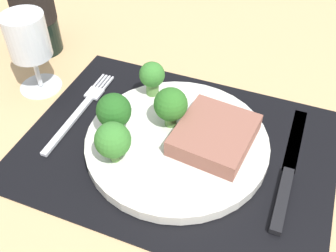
% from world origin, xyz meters
% --- Properties ---
extents(ground_plane, '(1.40, 1.10, 0.03)m').
position_xyz_m(ground_plane, '(0.00, 0.00, -0.01)').
color(ground_plane, tan).
extents(placemat, '(0.43, 0.32, 0.00)m').
position_xyz_m(placemat, '(0.00, 0.00, 0.00)').
color(placemat, black).
rests_on(placemat, ground_plane).
extents(plate, '(0.25, 0.25, 0.02)m').
position_xyz_m(plate, '(0.00, 0.00, 0.01)').
color(plate, silver).
rests_on(plate, placemat).
extents(steak, '(0.11, 0.12, 0.03)m').
position_xyz_m(steak, '(0.05, 0.01, 0.03)').
color(steak, '#8C5647').
rests_on(steak, plate).
extents(broccoli_near_steak, '(0.05, 0.05, 0.06)m').
position_xyz_m(broccoli_near_steak, '(-0.06, -0.07, 0.06)').
color(broccoli_near_steak, '#5B8942').
rests_on(broccoli_near_steak, plate).
extents(broccoli_front_edge, '(0.05, 0.05, 0.06)m').
position_xyz_m(broccoli_front_edge, '(-0.08, -0.02, 0.06)').
color(broccoli_front_edge, '#5B8942').
rests_on(broccoli_front_edge, plate).
extents(broccoli_center, '(0.04, 0.04, 0.06)m').
position_xyz_m(broccoli_center, '(-0.07, 0.08, 0.05)').
color(broccoli_center, '#5B8942').
rests_on(broccoli_center, plate).
extents(broccoli_near_fork, '(0.05, 0.05, 0.06)m').
position_xyz_m(broccoli_near_fork, '(-0.02, 0.02, 0.06)').
color(broccoli_near_fork, '#5B8942').
rests_on(broccoli_near_fork, plate).
extents(fork, '(0.02, 0.19, 0.01)m').
position_xyz_m(fork, '(-0.16, 0.01, 0.01)').
color(fork, silver).
rests_on(fork, placemat).
extents(knife, '(0.02, 0.23, 0.01)m').
position_xyz_m(knife, '(0.15, 0.01, 0.01)').
color(knife, black).
rests_on(knife, placemat).
extents(wine_glass, '(0.07, 0.07, 0.13)m').
position_xyz_m(wine_glass, '(-0.26, 0.05, 0.09)').
color(wine_glass, silver).
rests_on(wine_glass, ground_plane).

